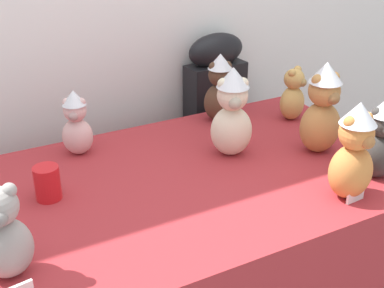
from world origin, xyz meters
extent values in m
cube|color=maroon|center=(0.00, 0.25, 0.38)|extent=(1.51, 0.94, 0.77)
cube|color=black|center=(0.44, 0.85, 0.47)|extent=(0.29, 0.14, 0.93)
ellipsoid|color=black|center=(0.44, 0.85, 0.99)|extent=(0.29, 0.14, 0.15)
ellipsoid|color=gray|center=(-0.63, 0.03, 0.85)|extent=(0.14, 0.13, 0.16)
sphere|color=gray|center=(-0.60, 0.02, 1.00)|extent=(0.04, 0.04, 0.04)
ellipsoid|color=tan|center=(0.60, 0.48, 0.84)|extent=(0.15, 0.14, 0.14)
sphere|color=tan|center=(0.60, 0.48, 0.94)|extent=(0.09, 0.09, 0.09)
sphere|color=tan|center=(0.58, 0.47, 0.98)|extent=(0.03, 0.03, 0.03)
sphere|color=tan|center=(0.62, 0.50, 0.98)|extent=(0.03, 0.03, 0.03)
sphere|color=olive|center=(0.62, 0.45, 0.94)|extent=(0.04, 0.04, 0.04)
ellipsoid|color=#383533|center=(0.55, -0.04, 0.84)|extent=(0.16, 0.15, 0.16)
sphere|color=#383533|center=(0.55, -0.04, 0.96)|extent=(0.09, 0.09, 0.09)
sphere|color=#383533|center=(0.52, -0.03, 1.00)|extent=(0.04, 0.04, 0.04)
ellipsoid|color=#4C3323|center=(0.32, 0.62, 0.85)|extent=(0.15, 0.13, 0.16)
sphere|color=#4C3323|center=(0.32, 0.62, 0.96)|extent=(0.10, 0.10, 0.10)
sphere|color=#4C3323|center=(0.29, 0.62, 1.00)|extent=(0.04, 0.04, 0.04)
sphere|color=#4C3323|center=(0.35, 0.61, 1.00)|extent=(0.04, 0.04, 0.04)
sphere|color=#412E23|center=(0.32, 0.58, 0.96)|extent=(0.04, 0.04, 0.04)
cone|color=silver|center=(0.32, 0.62, 1.02)|extent=(0.10, 0.10, 0.06)
ellipsoid|color=beige|center=(0.20, 0.33, 0.86)|extent=(0.19, 0.17, 0.18)
sphere|color=beige|center=(0.20, 0.33, 0.99)|extent=(0.11, 0.11, 0.11)
sphere|color=beige|center=(0.17, 0.34, 1.04)|extent=(0.04, 0.04, 0.04)
sphere|color=beige|center=(0.23, 0.32, 1.04)|extent=(0.04, 0.04, 0.04)
sphere|color=#ABA08A|center=(0.18, 0.29, 0.98)|extent=(0.05, 0.05, 0.05)
cone|color=silver|center=(0.20, 0.33, 1.06)|extent=(0.12, 0.12, 0.07)
ellipsoid|color=#D17F3D|center=(0.37, -0.09, 0.85)|extent=(0.15, 0.12, 0.18)
sphere|color=#D17F3D|center=(0.37, -0.09, 0.99)|extent=(0.11, 0.11, 0.11)
sphere|color=#D17F3D|center=(0.34, -0.09, 1.03)|extent=(0.04, 0.04, 0.04)
sphere|color=#D17F3D|center=(0.40, -0.09, 1.03)|extent=(0.04, 0.04, 0.04)
sphere|color=#A06536|center=(0.37, -0.14, 0.98)|extent=(0.04, 0.04, 0.04)
cone|color=silver|center=(0.37, -0.09, 1.05)|extent=(0.11, 0.11, 0.07)
ellipsoid|color=beige|center=(-0.29, 0.59, 0.83)|extent=(0.14, 0.13, 0.14)
sphere|color=beige|center=(-0.29, 0.59, 0.94)|extent=(0.08, 0.08, 0.08)
sphere|color=beige|center=(-0.31, 0.60, 0.97)|extent=(0.03, 0.03, 0.03)
sphere|color=beige|center=(-0.26, 0.58, 0.97)|extent=(0.03, 0.03, 0.03)
sphere|color=#A88783|center=(-0.30, 0.56, 0.93)|extent=(0.03, 0.03, 0.03)
cone|color=silver|center=(-0.29, 0.59, 0.98)|extent=(0.09, 0.09, 0.05)
ellipsoid|color=#B27A42|center=(0.50, 0.20, 0.86)|extent=(0.16, 0.14, 0.19)
sphere|color=#B27A42|center=(0.50, 0.20, 1.00)|extent=(0.11, 0.11, 0.11)
sphere|color=#B27A42|center=(0.47, 0.20, 1.05)|extent=(0.04, 0.04, 0.04)
sphere|color=#B27A42|center=(0.54, 0.20, 1.05)|extent=(0.04, 0.04, 0.04)
sphere|color=olive|center=(0.50, 0.15, 0.99)|extent=(0.05, 0.05, 0.05)
cone|color=silver|center=(0.50, 0.20, 1.07)|extent=(0.12, 0.12, 0.07)
cylinder|color=red|center=(-0.46, 0.34, 0.82)|extent=(0.08, 0.08, 0.11)
cube|color=white|center=(0.37, -0.13, 0.79)|extent=(0.07, 0.01, 0.05)
camera|label=1|loc=(-0.71, -1.07, 1.62)|focal=47.74mm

